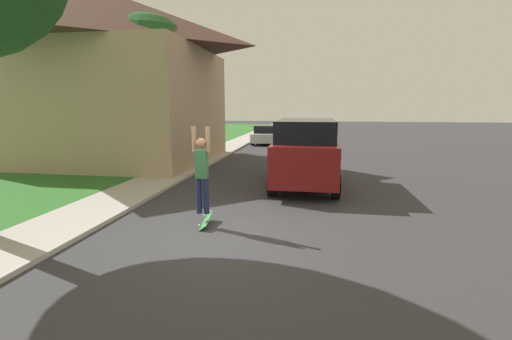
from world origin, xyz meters
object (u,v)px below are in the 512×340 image
object	(u,v)px
suv_parked	(305,151)
skateboard	(206,220)
lawn_tree_far	(149,65)
skateboarder	(202,169)
car_down_street	(267,135)

from	to	relation	value
suv_parked	skateboard	bearing A→B (deg)	-116.26
lawn_tree_far	skateboarder	xyz separation A→B (m)	(4.90, -7.64, -3.22)
car_down_street	skateboarder	bearing A→B (deg)	-86.85
car_down_street	lawn_tree_far	bearing A→B (deg)	-110.28
lawn_tree_far	suv_parked	distance (m)	8.46
skateboarder	skateboard	world-z (taller)	skateboarder
suv_parked	car_down_street	size ratio (longest dim) A/B	1.08
suv_parked	skateboarder	distance (m)	4.94
suv_parked	skateboard	world-z (taller)	suv_parked
suv_parked	skateboarder	world-z (taller)	suv_parked
lawn_tree_far	car_down_street	xyz separation A→B (m)	(3.90, 10.55, -3.89)
lawn_tree_far	car_down_street	size ratio (longest dim) A/B	1.59
suv_parked	lawn_tree_far	bearing A→B (deg)	155.61
lawn_tree_far	suv_parked	world-z (taller)	lawn_tree_far
car_down_street	suv_parked	bearing A→B (deg)	-76.96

